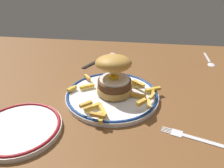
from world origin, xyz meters
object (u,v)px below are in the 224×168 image
at_px(dinner_plate, 112,96).
at_px(side_plate, 19,128).
at_px(spoon, 211,62).
at_px(burger, 114,74).
at_px(fork, 192,137).
at_px(knife, 97,61).

relative_size(dinner_plate, side_plate, 1.36).
bearing_deg(spoon, burger, -140.56).
distance_m(burger, fork, 0.25).
height_order(dinner_plate, side_plate, same).
relative_size(dinner_plate, knife, 1.56).
relative_size(burger, fork, 0.82).
relative_size(burger, knife, 0.71).
bearing_deg(burger, spoon, 39.44).
height_order(fork, spoon, spoon).
bearing_deg(side_plate, fork, 4.28).
xyz_separation_m(dinner_plate, side_plate, (-0.19, -0.16, -0.00)).
bearing_deg(dinner_plate, spoon, 40.72).
xyz_separation_m(burger, side_plate, (-0.19, -0.18, -0.06)).
bearing_deg(burger, knife, 112.35).
height_order(dinner_plate, spoon, dinner_plate).
xyz_separation_m(burger, fork, (0.19, -0.15, -0.07)).
xyz_separation_m(dinner_plate, knife, (-0.09, 0.24, -0.01)).
height_order(fork, knife, knife).
xyz_separation_m(side_plate, fork, (0.38, 0.03, -0.01)).
xyz_separation_m(burger, knife, (-0.09, 0.22, -0.07)).
relative_size(side_plate, knife, 1.15).
bearing_deg(side_plate, dinner_plate, 40.43).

